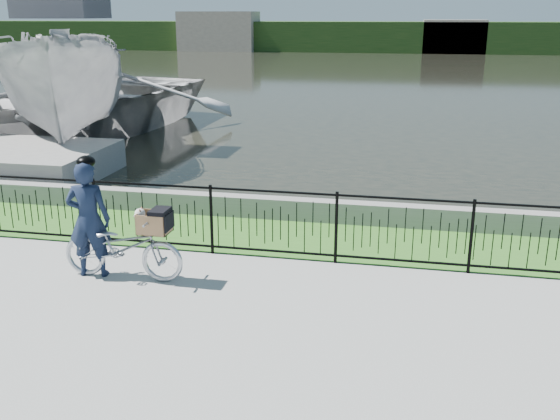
% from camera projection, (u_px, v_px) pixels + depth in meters
% --- Properties ---
extents(ground, '(120.00, 120.00, 0.00)m').
position_uv_depth(ground, '(248.00, 301.00, 8.43)').
color(ground, gray).
rests_on(ground, ground).
extents(grass_strip, '(60.00, 2.00, 0.01)m').
position_uv_depth(grass_strip, '(285.00, 237.00, 10.86)').
color(grass_strip, '#356C22').
rests_on(grass_strip, ground).
extents(water, '(120.00, 120.00, 0.00)m').
position_uv_depth(water, '(378.00, 76.00, 39.27)').
color(water, black).
rests_on(water, ground).
extents(quay_wall, '(60.00, 0.30, 0.40)m').
position_uv_depth(quay_wall, '(295.00, 209.00, 11.74)').
color(quay_wall, gray).
rests_on(quay_wall, ground).
extents(fence, '(14.00, 0.06, 1.15)m').
position_uv_depth(fence, '(273.00, 224.00, 9.75)').
color(fence, black).
rests_on(fence, ground).
extents(far_treeline, '(120.00, 6.00, 3.00)m').
position_uv_depth(far_treeline, '(393.00, 37.00, 64.05)').
color(far_treeline, '#243F18').
rests_on(far_treeline, ground).
extents(far_building_left, '(8.00, 4.00, 4.00)m').
position_uv_depth(far_building_left, '(219.00, 31.00, 65.48)').
color(far_building_left, gray).
rests_on(far_building_left, ground).
extents(far_building_right, '(6.00, 3.00, 3.20)m').
position_uv_depth(far_building_right, '(454.00, 37.00, 61.47)').
color(far_building_right, gray).
rests_on(far_building_right, ground).
extents(bicycle_rig, '(1.83, 0.64, 1.12)m').
position_uv_depth(bicycle_rig, '(124.00, 246.00, 9.03)').
color(bicycle_rig, '#AEB2BA').
rests_on(bicycle_rig, ground).
extents(cyclist, '(0.69, 0.51, 1.80)m').
position_uv_depth(cyclist, '(88.00, 218.00, 9.02)').
color(cyclist, '#121B31').
rests_on(cyclist, ground).
extents(boat_near, '(6.78, 9.37, 5.20)m').
position_uv_depth(boat_near, '(68.00, 83.00, 17.76)').
color(boat_near, '#A6A6A6').
rests_on(boat_near, water).
extents(boat_far, '(9.40, 11.67, 2.14)m').
position_uv_depth(boat_far, '(82.00, 100.00, 20.13)').
color(boat_far, '#A6A6A6').
rests_on(boat_far, water).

